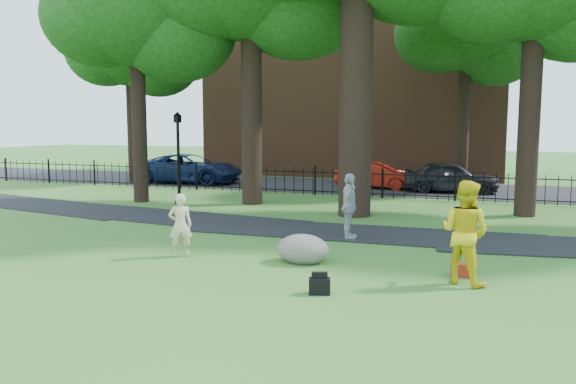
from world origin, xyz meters
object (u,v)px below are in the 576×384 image
at_px(woman, 180,225).
at_px(man, 465,232).
at_px(lamppost, 178,159).
at_px(boulder, 303,247).
at_px(red_sedan, 376,176).

distance_m(woman, man, 6.44).
bearing_deg(lamppost, man, -21.25).
xyz_separation_m(woman, boulder, (2.90, 0.46, -0.40)).
height_order(boulder, lamppost, lamppost).
bearing_deg(red_sedan, man, -160.83).
xyz_separation_m(lamppost, red_sedan, (6.26, 7.99, -1.14)).
height_order(man, red_sedan, man).
relative_size(man, red_sedan, 0.53).
height_order(woman, man, man).
distance_m(boulder, red_sedan, 15.42).
relative_size(man, boulder, 1.70).
height_order(lamppost, red_sedan, lamppost).
height_order(woman, lamppost, lamppost).
relative_size(boulder, lamppost, 0.33).
distance_m(man, red_sedan, 16.63).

